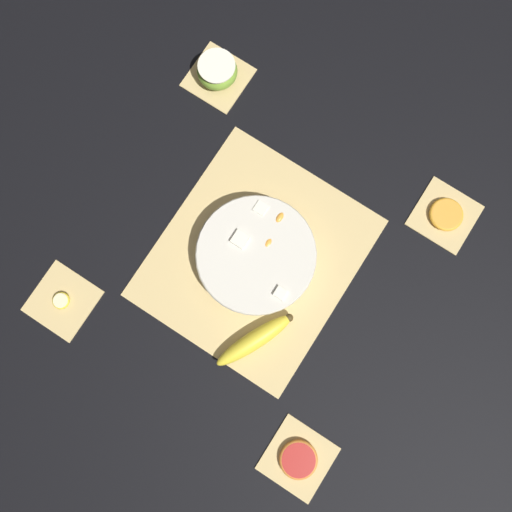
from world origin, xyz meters
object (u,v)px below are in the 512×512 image
apple_half (217,71)px  orange_slice_whole (446,214)px  fruit_salad_bowl (256,255)px  whole_banana (255,340)px  grapefruit_slice (298,460)px  banana_coin_single (61,301)px

apple_half → orange_slice_whole: size_ratio=1.21×
fruit_salad_bowl → orange_slice_whole: (0.30, -0.29, -0.02)m
whole_banana → grapefruit_slice: (-0.15, -0.20, -0.01)m
whole_banana → apple_half: (0.45, 0.39, 0.01)m
grapefruit_slice → whole_banana: bearing=53.0°
apple_half → banana_coin_single: apple_half is taller
apple_half → banana_coin_single: size_ratio=2.44×
apple_half → whole_banana: bearing=-139.2°
whole_banana → apple_half: 0.59m
fruit_salad_bowl → banana_coin_single: 0.42m
whole_banana → orange_slice_whole: size_ratio=2.44×
fruit_salad_bowl → whole_banana: (-0.15, -0.09, -0.01)m
whole_banana → apple_half: apple_half is taller
banana_coin_single → fruit_salad_bowl: bearing=-44.5°
orange_slice_whole → banana_coin_single: size_ratio=2.01×
banana_coin_single → grapefruit_slice: 0.59m
whole_banana → orange_slice_whole: whole_banana is taller
fruit_salad_bowl → banana_coin_single: fruit_salad_bowl is taller
banana_coin_single → grapefruit_slice: grapefruit_slice is taller
orange_slice_whole → grapefruit_slice: 0.60m
fruit_salad_bowl → grapefruit_slice: size_ratio=3.20×
fruit_salad_bowl → apple_half: size_ratio=2.80×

